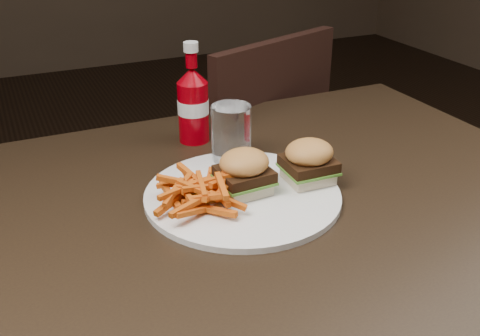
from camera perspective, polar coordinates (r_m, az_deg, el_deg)
name	(u,v)px	position (r m, az deg, el deg)	size (l,w,h in m)	color
dining_table	(231,212)	(0.92, -0.92, -4.52)	(1.20, 0.80, 0.04)	black
chair_far	(222,184)	(1.64, -1.80, -1.68)	(0.43, 0.43, 0.04)	black
plate	(243,195)	(0.91, 0.26, -2.78)	(0.32, 0.32, 0.01)	white
sandwich_half_a	(244,186)	(0.91, 0.43, -1.85)	(0.07, 0.07, 0.02)	#F0E8BF
sandwich_half_b	(308,175)	(0.95, 6.91, -0.73)	(0.07, 0.07, 0.02)	beige
fries_pile	(202,191)	(0.87, -3.88, -2.39)	(0.11, 0.11, 0.04)	#B34519
ketchup_bottle	(193,112)	(1.11, -4.76, 5.67)	(0.06, 0.06, 0.12)	#8C0009
tumbler	(231,136)	(1.01, -0.88, 3.29)	(0.07, 0.07, 0.11)	white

